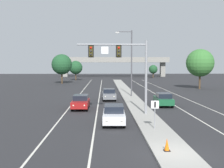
{
  "coord_description": "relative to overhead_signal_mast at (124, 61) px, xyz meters",
  "views": [
    {
      "loc": [
        -3.92,
        -15.52,
        5.09
      ],
      "look_at": [
        -3.2,
        11.03,
        3.2
      ],
      "focal_mm": 45.75,
      "sensor_mm": 36.0,
      "label": 1
    }
  ],
  "objects": [
    {
      "name": "lane_stripe_oncoming_center",
      "position": [
        -2.71,
        12.75,
        -5.31
      ],
      "size": [
        0.14,
        100.0,
        0.01
      ],
      "primitive_type": "cube",
      "color": "silver",
      "rests_on": "ground"
    },
    {
      "name": "overhead_signal_mast",
      "position": [
        0.0,
        0.0,
        0.0
      ],
      "size": [
        6.84,
        0.44,
        7.2
      ],
      "color": "gray",
      "rests_on": "median_island"
    },
    {
      "name": "lane_stripe_receding_center",
      "position": [
        6.69,
        12.75,
        -5.31
      ],
      "size": [
        0.14,
        100.0,
        0.01
      ],
      "primitive_type": "cube",
      "color": "silver",
      "rests_on": "ground"
    },
    {
      "name": "ground_plane",
      "position": [
        1.99,
        -12.25,
        -5.31
      ],
      "size": [
        260.0,
        260.0,
        0.0
      ],
      "primitive_type": "plane",
      "color": "#28282B"
    },
    {
      "name": "car_receding_green",
      "position": [
        5.2,
        6.19,
        -4.49
      ],
      "size": [
        1.91,
        4.51,
        1.58
      ],
      "color": "#195633",
      "rests_on": "ground"
    },
    {
      "name": "median_island",
      "position": [
        1.99,
        5.75,
        -5.24
      ],
      "size": [
        2.4,
        110.0,
        0.15
      ],
      "primitive_type": "cube",
      "color": "#9E9B93",
      "rests_on": "ground"
    },
    {
      "name": "tree_far_right_b",
      "position": [
        17.32,
        29.1,
        -0.06
      ],
      "size": [
        5.56,
        5.56,
        8.04
      ],
      "color": "#4C3823",
      "rests_on": "ground"
    },
    {
      "name": "edge_stripe_right",
      "position": [
        9.99,
        12.75,
        -5.31
      ],
      "size": [
        0.14,
        100.0,
        0.01
      ],
      "primitive_type": "cube",
      "color": "silver",
      "rests_on": "ground"
    },
    {
      "name": "overpass_bridge",
      "position": [
        1.99,
        84.65,
        0.47
      ],
      "size": [
        42.4,
        6.4,
        7.65
      ],
      "color": "gray",
      "rests_on": "ground"
    },
    {
      "name": "tree_far_left_c",
      "position": [
        -10.77,
        60.81,
        -1.39
      ],
      "size": [
        4.16,
        4.16,
        6.01
      ],
      "color": "#4C3823",
      "rests_on": "ground"
    },
    {
      "name": "car_oncoming_white",
      "position": [
        -1.12,
        -3.9,
        -4.49
      ],
      "size": [
        1.91,
        4.51,
        1.58
      ],
      "color": "silver",
      "rests_on": "ground"
    },
    {
      "name": "median_sign_post",
      "position": [
        1.91,
        -6.44,
        -3.73
      ],
      "size": [
        0.6,
        0.1,
        2.2
      ],
      "color": "gray",
      "rests_on": "median_island"
    },
    {
      "name": "tree_far_left_b",
      "position": [
        -12.79,
        45.51,
        -0.39
      ],
      "size": [
        5.21,
        5.21,
        7.54
      ],
      "color": "#4C3823",
      "rests_on": "ground"
    },
    {
      "name": "street_lamp_median",
      "position": [
        2.02,
        15.8,
        0.48
      ],
      "size": [
        2.58,
        0.28,
        10.0
      ],
      "color": "#4C4C51",
      "rests_on": "median_island"
    },
    {
      "name": "traffic_cone_median_nose",
      "position": [
        1.62,
        -12.0,
        -4.8
      ],
      "size": [
        0.36,
        0.36,
        0.74
      ],
      "color": "black",
      "rests_on": "median_island"
    },
    {
      "name": "edge_stripe_left",
      "position": [
        -6.01,
        12.75,
        -5.31
      ],
      "size": [
        0.14,
        100.0,
        0.01
      ],
      "primitive_type": "cube",
      "color": "silver",
      "rests_on": "ground"
    },
    {
      "name": "car_oncoming_red",
      "position": [
        -4.58,
        4.16,
        -4.49
      ],
      "size": [
        1.85,
        4.48,
        1.58
      ],
      "color": "maroon",
      "rests_on": "ground"
    },
    {
      "name": "tree_far_right_a",
      "position": [
        16.14,
        77.18,
        -2.28
      ],
      "size": [
        3.22,
        3.22,
        4.66
      ],
      "color": "#4C3823",
      "rests_on": "ground"
    },
    {
      "name": "car_oncoming_grey",
      "position": [
        -1.28,
        12.04,
        -4.49
      ],
      "size": [
        1.91,
        4.51,
        1.58
      ],
      "color": "slate",
      "rests_on": "ground"
    }
  ]
}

